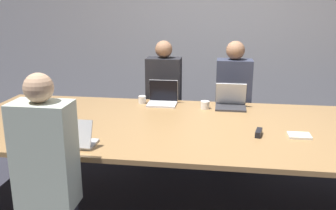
{
  "coord_description": "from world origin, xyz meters",
  "views": [
    {
      "loc": [
        0.07,
        -3.22,
        1.83
      ],
      "look_at": [
        -0.41,
        0.1,
        0.89
      ],
      "focal_mm": 40.0,
      "sensor_mm": 36.0,
      "label": 1
    }
  ],
  "objects_px": {
    "stapler": "(259,133)",
    "laptop_far_midleft": "(163,97)",
    "cup_far_midleft": "(142,100)",
    "person_near_left": "(47,176)",
    "laptop_far_center": "(231,101)",
    "laptop_near_left": "(74,138)",
    "person_far_midleft": "(164,101)",
    "cup_far_center": "(205,105)",
    "person_far_center": "(233,104)"
  },
  "relations": [
    {
      "from": "stapler",
      "to": "laptop_far_midleft",
      "type": "bearing_deg",
      "value": 149.03
    },
    {
      "from": "cup_far_midleft",
      "to": "person_near_left",
      "type": "bearing_deg",
      "value": -100.49
    },
    {
      "from": "laptop_far_center",
      "to": "stapler",
      "type": "bearing_deg",
      "value": -75.19
    },
    {
      "from": "laptop_near_left",
      "to": "stapler",
      "type": "xyz_separation_m",
      "value": [
        1.43,
        0.45,
        -0.04
      ]
    },
    {
      "from": "person_near_left",
      "to": "cup_far_midleft",
      "type": "bearing_deg",
      "value": -100.49
    },
    {
      "from": "person_far_midleft",
      "to": "person_near_left",
      "type": "bearing_deg",
      "value": -103.5
    },
    {
      "from": "laptop_near_left",
      "to": "stapler",
      "type": "bearing_deg",
      "value": -162.43
    },
    {
      "from": "laptop_far_center",
      "to": "laptop_far_midleft",
      "type": "bearing_deg",
      "value": 176.67
    },
    {
      "from": "laptop_far_center",
      "to": "cup_far_midleft",
      "type": "bearing_deg",
      "value": 178.32
    },
    {
      "from": "person_near_left",
      "to": "cup_far_center",
      "type": "relative_size",
      "value": 15.06
    },
    {
      "from": "laptop_near_left",
      "to": "laptop_far_midleft",
      "type": "bearing_deg",
      "value": -109.83
    },
    {
      "from": "person_far_center",
      "to": "stapler",
      "type": "height_order",
      "value": "person_far_center"
    },
    {
      "from": "laptop_near_left",
      "to": "laptop_far_center",
      "type": "distance_m",
      "value": 1.76
    },
    {
      "from": "laptop_far_midleft",
      "to": "laptop_far_center",
      "type": "height_order",
      "value": "laptop_far_center"
    },
    {
      "from": "laptop_far_midleft",
      "to": "person_far_center",
      "type": "xyz_separation_m",
      "value": [
        0.77,
        0.34,
        -0.14
      ]
    },
    {
      "from": "person_far_midleft",
      "to": "cup_far_midleft",
      "type": "relative_size",
      "value": 16.93
    },
    {
      "from": "cup_far_center",
      "to": "laptop_far_center",
      "type": "bearing_deg",
      "value": 17.58
    },
    {
      "from": "person_far_midleft",
      "to": "stapler",
      "type": "relative_size",
      "value": 8.92
    },
    {
      "from": "laptop_far_midleft",
      "to": "person_far_center",
      "type": "relative_size",
      "value": 0.23
    },
    {
      "from": "cup_far_midleft",
      "to": "cup_far_center",
      "type": "xyz_separation_m",
      "value": [
        0.69,
        -0.11,
        -0.0
      ]
    },
    {
      "from": "cup_far_midleft",
      "to": "person_far_center",
      "type": "bearing_deg",
      "value": 19.83
    },
    {
      "from": "laptop_near_left",
      "to": "cup_far_midleft",
      "type": "bearing_deg",
      "value": -100.89
    },
    {
      "from": "person_far_center",
      "to": "cup_far_center",
      "type": "xyz_separation_m",
      "value": [
        -0.3,
        -0.47,
        0.1
      ]
    },
    {
      "from": "laptop_near_left",
      "to": "cup_far_midleft",
      "type": "relative_size",
      "value": 3.78
    },
    {
      "from": "person_far_center",
      "to": "laptop_far_center",
      "type": "bearing_deg",
      "value": -95.44
    },
    {
      "from": "person_near_left",
      "to": "laptop_far_center",
      "type": "xyz_separation_m",
      "value": [
        1.27,
        1.65,
        0.15
      ]
    },
    {
      "from": "laptop_near_left",
      "to": "person_near_left",
      "type": "relative_size",
      "value": 0.22
    },
    {
      "from": "laptop_far_midleft",
      "to": "cup_far_center",
      "type": "height_order",
      "value": "laptop_far_midleft"
    },
    {
      "from": "person_near_left",
      "to": "laptop_far_midleft",
      "type": "relative_size",
      "value": 4.4
    },
    {
      "from": "person_near_left",
      "to": "stapler",
      "type": "relative_size",
      "value": 8.89
    },
    {
      "from": "laptop_far_midleft",
      "to": "cup_far_midleft",
      "type": "xyz_separation_m",
      "value": [
        -0.23,
        -0.01,
        -0.03
      ]
    },
    {
      "from": "laptop_far_midleft",
      "to": "cup_far_center",
      "type": "xyz_separation_m",
      "value": [
        0.47,
        -0.13,
        -0.03
      ]
    },
    {
      "from": "cup_far_midleft",
      "to": "laptop_far_center",
      "type": "height_order",
      "value": "laptop_far_center"
    },
    {
      "from": "laptop_near_left",
      "to": "laptop_far_midleft",
      "type": "distance_m",
      "value": 1.41
    },
    {
      "from": "cup_far_center",
      "to": "stapler",
      "type": "relative_size",
      "value": 0.59
    },
    {
      "from": "laptop_far_center",
      "to": "stapler",
      "type": "height_order",
      "value": "laptop_far_center"
    },
    {
      "from": "person_far_midleft",
      "to": "laptop_far_center",
      "type": "xyz_separation_m",
      "value": [
        0.77,
        -0.4,
        0.14
      ]
    },
    {
      "from": "laptop_near_left",
      "to": "stapler",
      "type": "height_order",
      "value": "laptop_near_left"
    },
    {
      "from": "laptop_far_midleft",
      "to": "person_far_center",
      "type": "distance_m",
      "value": 0.85
    },
    {
      "from": "laptop_far_midleft",
      "to": "stapler",
      "type": "relative_size",
      "value": 2.02
    },
    {
      "from": "laptop_near_left",
      "to": "person_far_midleft",
      "type": "distance_m",
      "value": 1.75
    },
    {
      "from": "cup_far_midleft",
      "to": "person_far_center",
      "type": "relative_size",
      "value": 0.06
    },
    {
      "from": "person_far_midleft",
      "to": "laptop_far_center",
      "type": "relative_size",
      "value": 4.34
    },
    {
      "from": "person_far_midleft",
      "to": "laptop_far_center",
      "type": "height_order",
      "value": "person_far_midleft"
    },
    {
      "from": "laptop_far_midleft",
      "to": "cup_far_center",
      "type": "relative_size",
      "value": 3.42
    },
    {
      "from": "laptop_far_midleft",
      "to": "cup_far_midleft",
      "type": "relative_size",
      "value": 3.84
    },
    {
      "from": "person_near_left",
      "to": "stapler",
      "type": "height_order",
      "value": "person_near_left"
    },
    {
      "from": "person_near_left",
      "to": "laptop_far_center",
      "type": "distance_m",
      "value": 2.09
    },
    {
      "from": "cup_far_center",
      "to": "laptop_near_left",
      "type": "bearing_deg",
      "value": -128.23
    },
    {
      "from": "laptop_near_left",
      "to": "person_far_center",
      "type": "xyz_separation_m",
      "value": [
        1.25,
        1.67,
        -0.13
      ]
    }
  ]
}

